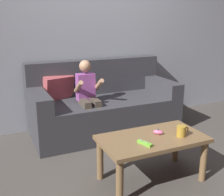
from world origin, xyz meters
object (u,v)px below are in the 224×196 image
object	(u,v)px
game_remote_lime_near_edge	(145,143)
nunchuk_pink	(158,132)
couch	(103,107)
coffee_mug	(181,131)
coffee_table	(152,144)
person_seated_on_couch	(88,95)

from	to	relation	value
game_remote_lime_near_edge	nunchuk_pink	size ratio (longest dim) A/B	1.51
couch	coffee_mug	bearing A→B (deg)	-81.69
couch	coffee_table	world-z (taller)	couch
coffee_mug	game_remote_lime_near_edge	bearing A→B (deg)	-177.08
game_remote_lime_near_edge	nunchuk_pink	xyz separation A→B (m)	(0.22, 0.13, 0.01)
couch	game_remote_lime_near_edge	distance (m)	1.37
coffee_table	coffee_mug	world-z (taller)	coffee_mug
person_seated_on_couch	nunchuk_pink	distance (m)	1.09
couch	coffee_table	bearing A→B (deg)	-92.06
coffee_mug	person_seated_on_couch	bearing A→B (deg)	111.18
person_seated_on_couch	nunchuk_pink	xyz separation A→B (m)	(0.29, -1.04, -0.11)
person_seated_on_couch	coffee_mug	size ratio (longest dim) A/B	7.99
nunchuk_pink	coffee_table	bearing A→B (deg)	-159.77
nunchuk_pink	game_remote_lime_near_edge	bearing A→B (deg)	-148.35
couch	coffee_mug	size ratio (longest dim) A/B	15.25
coffee_table	couch	bearing A→B (deg)	87.94
coffee_table	game_remote_lime_near_edge	distance (m)	0.19
coffee_table	game_remote_lime_near_edge	size ratio (longest dim) A/B	6.42
coffee_table	coffee_mug	xyz separation A→B (m)	(0.24, -0.09, 0.12)
person_seated_on_couch	game_remote_lime_near_edge	xyz separation A→B (m)	(0.07, -1.18, -0.12)
coffee_table	game_remote_lime_near_edge	world-z (taller)	game_remote_lime_near_edge
couch	coffee_table	xyz separation A→B (m)	(-0.04, -1.25, 0.03)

